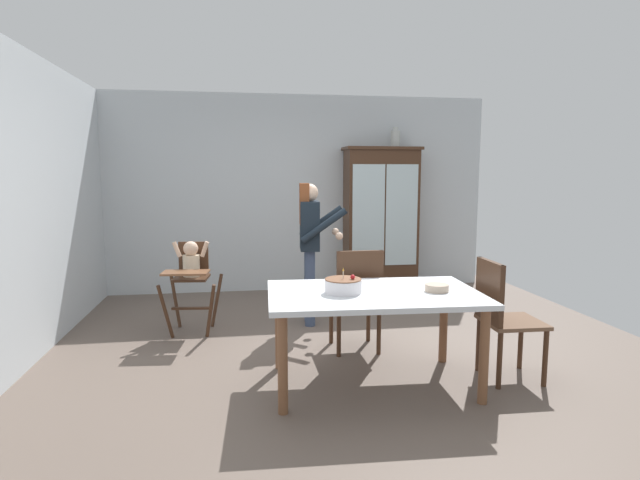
% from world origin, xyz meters
% --- Properties ---
extents(ground_plane, '(6.24, 6.24, 0.00)m').
position_xyz_m(ground_plane, '(0.00, 0.00, 0.00)').
color(ground_plane, '#66564C').
extents(wall_back, '(5.32, 0.06, 2.70)m').
position_xyz_m(wall_back, '(0.00, 2.63, 1.35)').
color(wall_back, silver).
rests_on(wall_back, ground_plane).
extents(wall_left, '(0.06, 5.32, 2.70)m').
position_xyz_m(wall_left, '(-2.63, 0.00, 1.35)').
color(wall_left, silver).
rests_on(wall_left, ground_plane).
extents(china_cabinet, '(1.04, 0.48, 1.99)m').
position_xyz_m(china_cabinet, '(1.11, 2.37, 1.00)').
color(china_cabinet, '#422819').
rests_on(china_cabinet, ground_plane).
extents(ceramic_vase, '(0.13, 0.13, 0.27)m').
position_xyz_m(ceramic_vase, '(1.30, 2.37, 2.11)').
color(ceramic_vase, '#B2B7B2').
rests_on(ceramic_vase, china_cabinet).
extents(high_chair_with_toddler, '(0.63, 0.73, 0.95)m').
position_xyz_m(high_chair_with_toddler, '(-1.33, 0.82, 0.65)').
color(high_chair_with_toddler, '#422819').
rests_on(high_chair_with_toddler, ground_plane).
extents(adult_person, '(0.53, 0.51, 1.53)m').
position_xyz_m(adult_person, '(-0.08, 0.92, 0.97)').
color(adult_person, '#3D4C6B').
rests_on(adult_person, ground_plane).
extents(dining_table, '(1.65, 1.08, 0.74)m').
position_xyz_m(dining_table, '(0.17, -0.76, 0.65)').
color(dining_table, silver).
rests_on(dining_table, ground_plane).
extents(birthday_cake, '(0.28, 0.28, 0.19)m').
position_xyz_m(birthday_cake, '(-0.07, -0.76, 0.79)').
color(birthday_cake, white).
rests_on(birthday_cake, dining_table).
extents(serving_bowl, '(0.18, 0.18, 0.05)m').
position_xyz_m(serving_bowl, '(0.65, -0.83, 0.77)').
color(serving_bowl, '#C6AD93').
rests_on(serving_bowl, dining_table).
extents(dining_chair_far_side, '(0.44, 0.44, 0.96)m').
position_xyz_m(dining_chair_far_side, '(0.21, -0.04, 0.56)').
color(dining_chair_far_side, '#422819').
rests_on(dining_chair_far_side, ground_plane).
extents(dining_chair_right_end, '(0.46, 0.46, 0.96)m').
position_xyz_m(dining_chair_right_end, '(1.19, -0.81, 0.56)').
color(dining_chair_right_end, '#422819').
rests_on(dining_chair_right_end, ground_plane).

